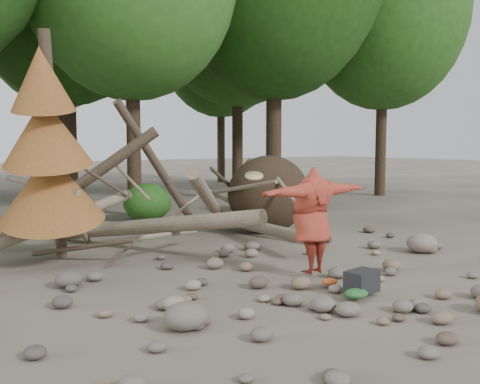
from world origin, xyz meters
TOP-DOWN VIEW (x-y plane):
  - ground at (0.00, 0.00)m, footprint 120.00×120.00m
  - deadfall_pile at (2.02, 4.24)m, footprint 8.55×5.24m
  - dead_conifer at (-3.12, 3.37)m, footprint 2.06×2.16m
  - bush_mid at (0.80, 7.80)m, footprint 1.40×1.40m
  - bush_right at (5.00, 7.00)m, footprint 2.00×2.00m
  - frisbee_thrower at (0.41, 0.19)m, footprint 2.74×0.84m
  - backpack at (0.28, -1.09)m, footprint 0.54×0.40m
  - cloth_green at (-0.00, -1.24)m, footprint 0.37×0.31m
  - cloth_orange at (0.19, -0.49)m, footprint 0.28×0.23m
  - boulder_front_left at (-2.61, -0.89)m, footprint 0.57×0.52m
  - boulder_mid_right at (3.72, 0.44)m, footprint 0.67×0.60m
  - boulder_mid_left at (-3.24, 1.86)m, footprint 0.44×0.40m

SIDE VIEW (x-z plane):
  - ground at x=0.00m, z-range 0.00..0.00m
  - cloth_orange at x=0.19m, z-range 0.00..0.10m
  - cloth_green at x=0.00m, z-range 0.00..0.14m
  - boulder_mid_left at x=-3.24m, z-range 0.00..0.27m
  - backpack at x=0.28m, z-range 0.00..0.33m
  - boulder_front_left at x=-2.61m, z-range 0.00..0.34m
  - boulder_mid_right at x=3.72m, z-range 0.00..0.40m
  - bush_mid at x=0.80m, z-range 0.00..1.12m
  - bush_right at x=5.00m, z-range 0.00..1.60m
  - deadfall_pile at x=2.02m, z-range -0.70..2.60m
  - frisbee_thrower at x=0.41m, z-range 0.08..1.90m
  - dead_conifer at x=-3.12m, z-range -0.06..4.29m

